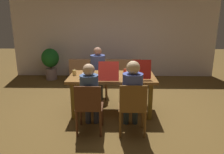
{
  "coord_description": "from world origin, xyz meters",
  "views": [
    {
      "loc": [
        0.09,
        -4.06,
        1.84
      ],
      "look_at": [
        0.0,
        0.1,
        0.72
      ],
      "focal_mm": 33.82,
      "sensor_mm": 36.0,
      "label": 1
    }
  ],
  "objects_px": {
    "chair_2": "(89,106)",
    "drinking_glass_2": "(125,71)",
    "chair_1": "(133,106)",
    "person_1": "(132,91)",
    "pizza_box_0": "(109,75)",
    "dining_table": "(112,80)",
    "drinking_glass_1": "(107,69)",
    "chair_0": "(98,77)",
    "person_2": "(90,92)",
    "drinking_glass_0": "(74,73)",
    "plate_0": "(88,73)",
    "person_0": "(98,69)",
    "potted_plant": "(50,61)",
    "plate_1": "(85,78)",
    "couch": "(106,73)",
    "pizza_box_1": "(140,74)"
  },
  "relations": [
    {
      "from": "chair_1",
      "to": "drinking_glass_0",
      "type": "height_order",
      "value": "chair_1"
    },
    {
      "from": "chair_2",
      "to": "drinking_glass_2",
      "type": "bearing_deg",
      "value": 59.35
    },
    {
      "from": "person_2",
      "to": "drinking_glass_2",
      "type": "height_order",
      "value": "person_2"
    },
    {
      "from": "drinking_glass_0",
      "to": "drinking_glass_1",
      "type": "height_order",
      "value": "drinking_glass_1"
    },
    {
      "from": "pizza_box_0",
      "to": "drinking_glass_2",
      "type": "xyz_separation_m",
      "value": [
        0.32,
        0.29,
        0.0
      ]
    },
    {
      "from": "dining_table",
      "to": "chair_0",
      "type": "distance_m",
      "value": 1.0
    },
    {
      "from": "potted_plant",
      "to": "drinking_glass_1",
      "type": "bearing_deg",
      "value": -48.93
    },
    {
      "from": "chair_2",
      "to": "drinking_glass_0",
      "type": "distance_m",
      "value": 1.05
    },
    {
      "from": "chair_2",
      "to": "couch",
      "type": "bearing_deg",
      "value": 88.08
    },
    {
      "from": "drinking_glass_2",
      "to": "person_1",
      "type": "bearing_deg",
      "value": -84.69
    },
    {
      "from": "drinking_glass_1",
      "to": "drinking_glass_2",
      "type": "height_order",
      "value": "drinking_glass_1"
    },
    {
      "from": "chair_0",
      "to": "person_0",
      "type": "bearing_deg",
      "value": -90.0
    },
    {
      "from": "chair_0",
      "to": "chair_1",
      "type": "bearing_deg",
      "value": -69.08
    },
    {
      "from": "person_2",
      "to": "pizza_box_1",
      "type": "distance_m",
      "value": 1.12
    },
    {
      "from": "pizza_box_1",
      "to": "person_1",
      "type": "bearing_deg",
      "value": -106.3
    },
    {
      "from": "person_1",
      "to": "drinking_glass_2",
      "type": "distance_m",
      "value": 0.96
    },
    {
      "from": "person_1",
      "to": "pizza_box_0",
      "type": "height_order",
      "value": "person_1"
    },
    {
      "from": "chair_1",
      "to": "potted_plant",
      "type": "relative_size",
      "value": 0.89
    },
    {
      "from": "chair_0",
      "to": "drinking_glass_1",
      "type": "bearing_deg",
      "value": -69.07
    },
    {
      "from": "potted_plant",
      "to": "drinking_glass_2",
      "type": "bearing_deg",
      "value": -45.4
    },
    {
      "from": "dining_table",
      "to": "pizza_box_0",
      "type": "height_order",
      "value": "pizza_box_0"
    },
    {
      "from": "chair_0",
      "to": "drinking_glass_1",
      "type": "relative_size",
      "value": 6.6
    },
    {
      "from": "chair_2",
      "to": "couch",
      "type": "height_order",
      "value": "chair_2"
    },
    {
      "from": "plate_0",
      "to": "person_1",
      "type": "bearing_deg",
      "value": -47.29
    },
    {
      "from": "plate_1",
      "to": "drinking_glass_1",
      "type": "xyz_separation_m",
      "value": [
        0.4,
        0.54,
        0.06
      ]
    },
    {
      "from": "pizza_box_0",
      "to": "potted_plant",
      "type": "bearing_deg",
      "value": 126.96
    },
    {
      "from": "chair_1",
      "to": "drinking_glass_2",
      "type": "relative_size",
      "value": 8.55
    },
    {
      "from": "chair_0",
      "to": "person_2",
      "type": "distance_m",
      "value": 1.66
    },
    {
      "from": "chair_2",
      "to": "drinking_glass_1",
      "type": "xyz_separation_m",
      "value": [
        0.24,
        1.17,
        0.35
      ]
    },
    {
      "from": "person_2",
      "to": "couch",
      "type": "height_order",
      "value": "person_2"
    },
    {
      "from": "drinking_glass_2",
      "to": "pizza_box_0",
      "type": "bearing_deg",
      "value": -137.25
    },
    {
      "from": "chair_1",
      "to": "chair_2",
      "type": "bearing_deg",
      "value": 176.36
    },
    {
      "from": "pizza_box_1",
      "to": "potted_plant",
      "type": "distance_m",
      "value": 3.62
    },
    {
      "from": "couch",
      "to": "plate_1",
      "type": "bearing_deg",
      "value": -95.99
    },
    {
      "from": "chair_0",
      "to": "plate_1",
      "type": "bearing_deg",
      "value": -97.74
    },
    {
      "from": "person_0",
      "to": "pizza_box_1",
      "type": "height_order",
      "value": "person_0"
    },
    {
      "from": "person_2",
      "to": "plate_0",
      "type": "relative_size",
      "value": 4.92
    },
    {
      "from": "plate_1",
      "to": "pizza_box_1",
      "type": "bearing_deg",
      "value": 8.39
    },
    {
      "from": "chair_0",
      "to": "chair_1",
      "type": "relative_size",
      "value": 0.99
    },
    {
      "from": "pizza_box_1",
      "to": "plate_0",
      "type": "relative_size",
      "value": 1.76
    },
    {
      "from": "person_0",
      "to": "drinking_glass_1",
      "type": "relative_size",
      "value": 9.27
    },
    {
      "from": "plate_1",
      "to": "drinking_glass_1",
      "type": "distance_m",
      "value": 0.67
    },
    {
      "from": "pizza_box_1",
      "to": "couch",
      "type": "distance_m",
      "value": 2.54
    },
    {
      "from": "plate_0",
      "to": "couch",
      "type": "bearing_deg",
      "value": 83.14
    },
    {
      "from": "chair_0",
      "to": "drinking_glass_0",
      "type": "height_order",
      "value": "chair_0"
    },
    {
      "from": "person_0",
      "to": "chair_0",
      "type": "bearing_deg",
      "value": 90.0
    },
    {
      "from": "chair_1",
      "to": "drinking_glass_2",
      "type": "xyz_separation_m",
      "value": [
        -0.09,
        1.09,
        0.31
      ]
    },
    {
      "from": "dining_table",
      "to": "chair_2",
      "type": "relative_size",
      "value": 1.97
    },
    {
      "from": "person_2",
      "to": "drinking_glass_2",
      "type": "xyz_separation_m",
      "value": [
        0.62,
        0.89,
        0.14
      ]
    },
    {
      "from": "person_2",
      "to": "drinking_glass_1",
      "type": "xyz_separation_m",
      "value": [
        0.24,
        1.02,
        0.15
      ]
    }
  ]
}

